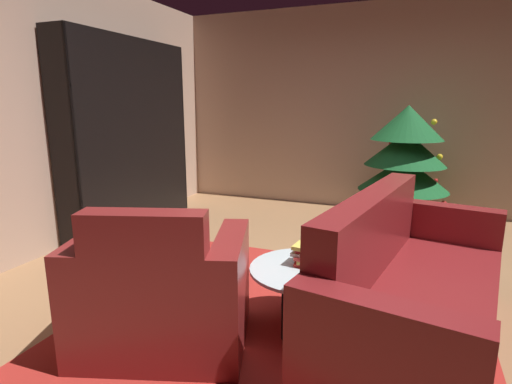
{
  "coord_description": "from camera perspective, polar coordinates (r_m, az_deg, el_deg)",
  "views": [
    {
      "loc": [
        0.65,
        -2.77,
        1.47
      ],
      "look_at": [
        -0.42,
        -0.09,
        0.82
      ],
      "focal_mm": 28.28,
      "sensor_mm": 36.0,
      "label": 1
    }
  ],
  "objects": [
    {
      "name": "coffee_table",
      "position": [
        2.67,
        7.02,
        -11.36
      ],
      "size": [
        0.73,
        0.73,
        0.42
      ],
      "color": "black",
      "rests_on": "ground"
    },
    {
      "name": "area_rug",
      "position": [
        2.9,
        3.48,
        -17.72
      ],
      "size": [
        2.63,
        2.5,
        0.01
      ],
      "primitive_type": "cube",
      "color": "maroon",
      "rests_on": "ground"
    },
    {
      "name": "ground_plane",
      "position": [
        3.2,
        7.79,
        -14.74
      ],
      "size": [
        7.02,
        7.02,
        0.0
      ],
      "primitive_type": "plane",
      "color": "#956B46"
    },
    {
      "name": "couch_red",
      "position": [
        2.68,
        20.91,
        -13.67
      ],
      "size": [
        1.13,
        2.06,
        0.93
      ],
      "color": "maroon",
      "rests_on": "ground"
    },
    {
      "name": "decorated_tree",
      "position": [
        4.96,
        20.21,
        3.21
      ],
      "size": [
        1.12,
        1.12,
        1.43
      ],
      "color": "brown",
      "rests_on": "ground"
    },
    {
      "name": "book_stack_on_table",
      "position": [
        2.68,
        7.75,
        -8.83
      ],
      "size": [
        0.24,
        0.19,
        0.14
      ],
      "color": "red",
      "rests_on": "coffee_table"
    },
    {
      "name": "bottle_on_table",
      "position": [
        2.76,
        9.8,
        -7.16
      ],
      "size": [
        0.06,
        0.06,
        0.3
      ],
      "color": "#105225",
      "rests_on": "coffee_table"
    },
    {
      "name": "armchair_red",
      "position": [
        2.56,
        -13.14,
        -14.07
      ],
      "size": [
        1.17,
        1.01,
        0.92
      ],
      "color": "maroon",
      "rests_on": "ground"
    },
    {
      "name": "bookshelf_unit",
      "position": [
        5.01,
        -16.65,
        7.82
      ],
      "size": [
        0.32,
        1.92,
        2.16
      ],
      "color": "black",
      "rests_on": "ground"
    },
    {
      "name": "wall_back",
      "position": [
        5.76,
        15.52,
        11.18
      ],
      "size": [
        5.41,
        0.06,
        2.74
      ],
      "primitive_type": "cube",
      "color": "tan",
      "rests_on": "ground"
    },
    {
      "name": "wall_left",
      "position": [
        4.33,
        -28.92,
        9.77
      ],
      "size": [
        0.06,
        5.97,
        2.74
      ],
      "primitive_type": "cube",
      "color": "tan",
      "rests_on": "ground"
    }
  ]
}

